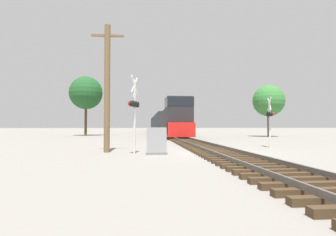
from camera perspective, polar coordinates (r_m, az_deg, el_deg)
ground_plane at (r=14.48m, az=10.52°, el=-7.50°), size 400.00×400.00×0.00m
rail_track_bed at (r=14.47m, az=10.51°, el=-6.97°), size 2.60×160.00×0.31m
freight_train at (r=60.19m, az=-1.58°, el=-1.16°), size 2.89×67.39×4.67m
crossing_signal_near at (r=13.75m, az=-7.42°, el=2.34°), size 0.58×1.01×4.05m
crossing_signal_far at (r=19.35m, az=21.32°, el=0.33°), size 0.50×1.01×3.44m
relay_cabinet at (r=13.56m, az=-2.52°, el=-5.05°), size 1.09×0.67×1.38m
utility_pole at (r=15.04m, az=-13.11°, el=6.69°), size 1.80×0.33×7.12m
tree_far_right at (r=38.71m, az=21.05°, el=3.50°), size 4.29×4.29×7.11m
tree_mid_background at (r=42.09m, az=-17.42°, el=5.22°), size 5.01×5.01×9.05m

